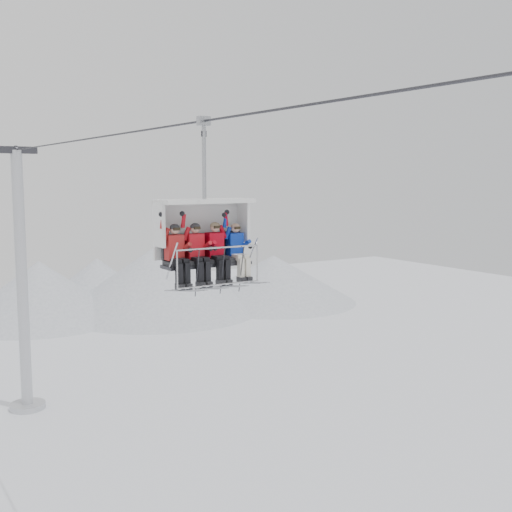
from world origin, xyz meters
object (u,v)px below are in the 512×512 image
chairlift_carrier (202,231)px  skier_center_right (217,250)px  skier_far_right (237,250)px  lift_tower_right (23,299)px  skier_center_left (197,252)px  skier_far_left (177,253)px

chairlift_carrier → skier_center_right: chairlift_carrier is taller
chairlift_carrier → skier_far_right: (0.81, -0.31, -0.49)m
lift_tower_right → skier_center_left: size_ratio=7.99×
skier_far_left → skier_far_right: (1.66, -0.01, -0.02)m
skier_center_right → skier_far_right: skier_center_right is taller
chairlift_carrier → skier_far_left: 1.01m
lift_tower_right → skier_center_right: lift_tower_right is taller
skier_center_left → skier_center_right: bearing=0.0°
lift_tower_right → skier_far_left: size_ratio=7.99×
lift_tower_right → skier_far_left: (-0.85, -19.87, 4.43)m
skier_far_right → lift_tower_right: bearing=92.3°
skier_center_left → chairlift_carrier: bearing=44.2°
skier_far_left → skier_center_right: (1.08, 0.00, 0.00)m
chairlift_carrier → skier_far_left: size_ratio=2.36×
chairlift_carrier → skier_center_left: bearing=-135.8°
skier_far_right → skier_center_right: bearing=179.3°
chairlift_carrier → skier_center_right: bearing=-53.0°
skier_center_left → skier_far_right: bearing=-0.4°
chairlift_carrier → skier_far_right: 0.99m
skier_center_right → skier_far_right: 0.58m
skier_center_left → skier_center_right: (0.54, 0.00, 0.00)m
lift_tower_right → chairlift_carrier: 20.17m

